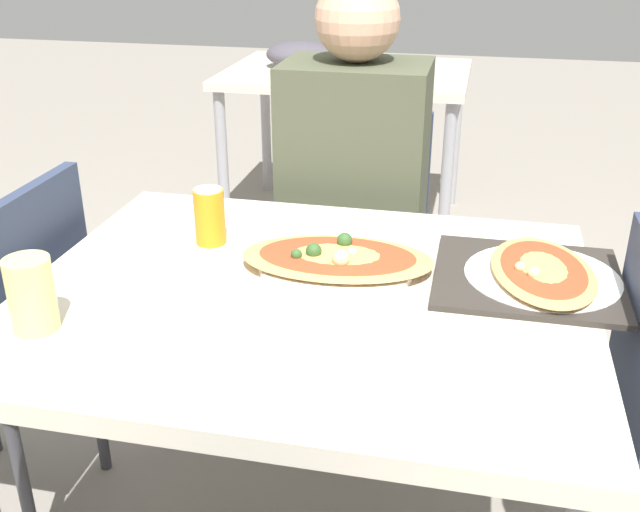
% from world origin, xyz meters
% --- Properties ---
extents(dining_table, '(1.08, 0.90, 0.74)m').
position_xyz_m(dining_table, '(0.00, 0.00, 0.66)').
color(dining_table, beige).
rests_on(dining_table, ground_plane).
extents(chair_far_seated, '(0.40, 0.40, 0.88)m').
position_xyz_m(chair_far_seated, '(-0.03, 0.78, 0.51)').
color(chair_far_seated, '#2D3851').
rests_on(chair_far_seated, ground_plane).
extents(chair_side_left, '(0.40, 0.40, 0.88)m').
position_xyz_m(chair_side_left, '(-0.73, 0.06, 0.51)').
color(chair_side_left, '#2D3851').
rests_on(chair_side_left, ground_plane).
extents(person_seated, '(0.38, 0.30, 1.27)m').
position_xyz_m(person_seated, '(-0.03, 0.67, 0.75)').
color(person_seated, '#2D2D38').
rests_on(person_seated, ground_plane).
extents(pizza_main, '(0.40, 0.32, 0.06)m').
position_xyz_m(pizza_main, '(0.04, 0.11, 0.76)').
color(pizza_main, white).
rests_on(pizza_main, dining_table).
extents(soda_can, '(0.07, 0.07, 0.12)m').
position_xyz_m(soda_can, '(-0.26, 0.18, 0.80)').
color(soda_can, orange).
rests_on(soda_can, dining_table).
extents(drink_glass, '(0.08, 0.08, 0.13)m').
position_xyz_m(drink_glass, '(-0.43, -0.24, 0.81)').
color(drink_glass, '#E0DB7F').
rests_on(drink_glass, dining_table).
extents(serving_tray, '(0.36, 0.33, 0.01)m').
position_xyz_m(serving_tray, '(0.42, 0.13, 0.75)').
color(serving_tray, '#332D28').
rests_on(serving_tray, dining_table).
extents(pizza_second, '(0.30, 0.35, 0.05)m').
position_xyz_m(pizza_second, '(0.44, 0.13, 0.76)').
color(pizza_second, white).
rests_on(pizza_second, dining_table).
extents(background_table, '(1.10, 0.80, 0.86)m').
position_xyz_m(background_table, '(-0.36, 2.17, 0.68)').
color(background_table, beige).
rests_on(background_table, ground_plane).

